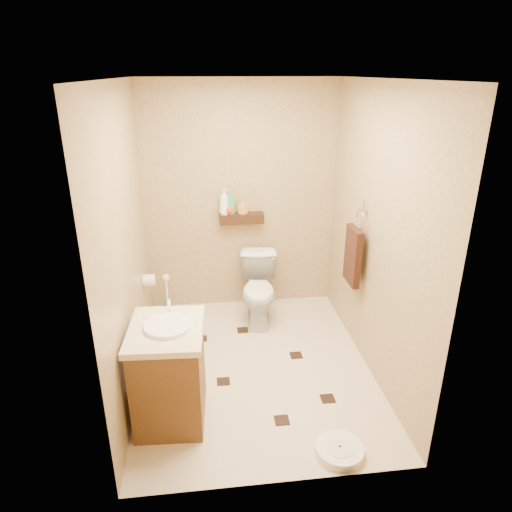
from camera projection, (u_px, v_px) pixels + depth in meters
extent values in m
plane|color=beige|center=(255.00, 366.00, 4.08)|extent=(2.50, 2.50, 0.00)
cube|color=tan|center=(241.00, 199.00, 4.77)|extent=(2.00, 0.04, 2.40)
cube|color=tan|center=(282.00, 319.00, 2.47)|extent=(2.00, 0.04, 2.40)
cube|color=tan|center=(126.00, 246.00, 3.51)|extent=(0.04, 2.50, 2.40)
cube|color=tan|center=(376.00, 235.00, 3.74)|extent=(0.04, 2.50, 2.40)
cube|color=white|center=(255.00, 79.00, 3.17)|extent=(2.00, 2.50, 0.02)
cube|color=#351A0E|center=(242.00, 218.00, 4.77)|extent=(0.46, 0.14, 0.10)
cube|color=black|center=(223.00, 381.00, 3.87)|extent=(0.11, 0.11, 0.01)
cube|color=black|center=(296.00, 355.00, 4.23)|extent=(0.11, 0.11, 0.01)
cube|color=black|center=(282.00, 420.00, 3.44)|extent=(0.11, 0.11, 0.01)
cube|color=black|center=(201.00, 339.00, 4.49)|extent=(0.11, 0.11, 0.01)
cube|color=black|center=(328.00, 399.00, 3.67)|extent=(0.11, 0.11, 0.01)
cube|color=black|center=(243.00, 330.00, 4.64)|extent=(0.11, 0.11, 0.01)
imported|color=white|center=(259.00, 290.00, 4.73)|extent=(0.45, 0.71, 0.69)
cube|color=brown|center=(170.00, 376.00, 3.36)|extent=(0.52, 0.62, 0.73)
cube|color=#FBE7B5|center=(166.00, 330.00, 3.22)|extent=(0.56, 0.66, 0.05)
cylinder|color=white|center=(168.00, 327.00, 3.21)|extent=(0.34, 0.34, 0.05)
cylinder|color=silver|center=(169.00, 305.00, 3.37)|extent=(0.03, 0.03, 0.11)
cylinder|color=white|center=(340.00, 450.00, 3.13)|extent=(0.43, 0.43, 0.06)
cylinder|color=white|center=(340.00, 447.00, 3.12)|extent=(0.20, 0.20, 0.01)
cylinder|color=#1B6C6F|center=(168.00, 308.00, 4.95)|extent=(0.11, 0.11, 0.12)
cylinder|color=white|center=(167.00, 291.00, 4.86)|extent=(0.02, 0.02, 0.33)
sphere|color=white|center=(166.00, 278.00, 4.81)|extent=(0.08, 0.08, 0.08)
cube|color=silver|center=(366.00, 206.00, 3.90)|extent=(0.03, 0.06, 0.08)
torus|color=silver|center=(360.00, 219.00, 3.94)|extent=(0.02, 0.19, 0.19)
cube|color=#381711|center=(353.00, 256.00, 4.06)|extent=(0.06, 0.30, 0.52)
cylinder|color=white|center=(149.00, 280.00, 4.34)|extent=(0.11, 0.11, 0.11)
cylinder|color=silver|center=(144.00, 275.00, 4.31)|extent=(0.04, 0.02, 0.02)
imported|color=white|center=(224.00, 202.00, 4.68)|extent=(0.15, 0.15, 0.27)
imported|color=yellow|center=(225.00, 207.00, 4.70)|extent=(0.09, 0.09, 0.15)
imported|color=red|center=(229.00, 207.00, 4.70)|extent=(0.14, 0.14, 0.15)
imported|color=green|center=(231.00, 203.00, 4.69)|extent=(0.11, 0.11, 0.24)
imported|color=#FF9554|center=(243.00, 206.00, 4.72)|extent=(0.10, 0.10, 0.16)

